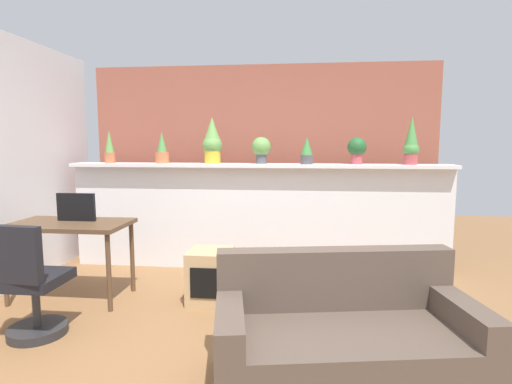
% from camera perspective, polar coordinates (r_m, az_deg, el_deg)
% --- Properties ---
extents(ground_plane, '(12.00, 12.00, 0.00)m').
position_cam_1_polar(ground_plane, '(3.09, -4.16, -21.99)').
color(ground_plane, brown).
extents(divider_wall, '(4.44, 0.16, 1.22)m').
position_cam_1_polar(divider_wall, '(4.77, 0.12, -3.76)').
color(divider_wall, silver).
rests_on(divider_wall, ground).
extents(plant_shelf, '(4.44, 0.31, 0.04)m').
position_cam_1_polar(plant_shelf, '(4.65, 0.06, 3.81)').
color(plant_shelf, silver).
rests_on(plant_shelf, divider_wall).
extents(brick_wall_behind, '(4.44, 0.10, 2.50)m').
position_cam_1_polar(brick_wall_behind, '(5.29, 0.81, 4.26)').
color(brick_wall_behind, '#9E5442').
rests_on(brick_wall_behind, ground).
extents(potted_plant_0, '(0.12, 0.12, 0.40)m').
position_cam_1_polar(potted_plant_0, '(5.12, -20.17, 5.97)').
color(potted_plant_0, '#C66B42').
rests_on(potted_plant_0, plant_shelf).
extents(potted_plant_1, '(0.16, 0.16, 0.37)m').
position_cam_1_polar(potted_plant_1, '(4.90, -13.26, 5.82)').
color(potted_plant_1, '#C66B42').
rests_on(potted_plant_1, plant_shelf).
extents(potted_plant_2, '(0.23, 0.23, 0.54)m').
position_cam_1_polar(potted_plant_2, '(4.75, -6.26, 7.21)').
color(potted_plant_2, gold).
rests_on(potted_plant_2, plant_shelf).
extents(potted_plant_3, '(0.22, 0.22, 0.31)m').
position_cam_1_polar(potted_plant_3, '(4.68, 0.76, 6.25)').
color(potted_plant_3, '#4C4C51').
rests_on(potted_plant_3, plant_shelf).
extents(potted_plant_4, '(0.14, 0.14, 0.31)m').
position_cam_1_polar(potted_plant_4, '(4.59, 7.26, 5.86)').
color(potted_plant_4, '#4C4C51').
rests_on(potted_plant_4, plant_shelf).
extents(potted_plant_5, '(0.21, 0.21, 0.30)m').
position_cam_1_polar(potted_plant_5, '(4.70, 14.20, 5.98)').
color(potted_plant_5, '#B7474C').
rests_on(potted_plant_5, plant_shelf).
extents(potted_plant_6, '(0.17, 0.17, 0.53)m').
position_cam_1_polar(potted_plant_6, '(4.77, 21.27, 6.59)').
color(potted_plant_6, '#B7474C').
rests_on(potted_plant_6, plant_shelf).
extents(desk, '(1.10, 0.60, 0.75)m').
position_cam_1_polar(desk, '(4.22, -25.03, -5.07)').
color(desk, brown).
rests_on(desk, ground).
extents(tv_monitor, '(0.38, 0.04, 0.27)m').
position_cam_1_polar(tv_monitor, '(4.23, -24.28, -1.97)').
color(tv_monitor, black).
rests_on(tv_monitor, desk).
extents(office_chair, '(0.46, 0.46, 0.91)m').
position_cam_1_polar(office_chair, '(3.58, -29.59, -12.00)').
color(office_chair, '#262628').
rests_on(office_chair, ground).
extents(side_cube_shelf, '(0.40, 0.41, 0.50)m').
position_cam_1_polar(side_cube_shelf, '(3.88, -6.53, -11.85)').
color(side_cube_shelf, tan).
rests_on(side_cube_shelf, ground).
extents(couch, '(1.67, 1.02, 0.80)m').
position_cam_1_polar(couch, '(2.68, 12.42, -20.12)').
color(couch, brown).
rests_on(couch, ground).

